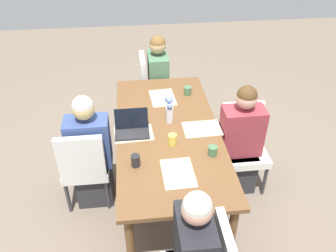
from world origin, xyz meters
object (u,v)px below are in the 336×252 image
(coffee_mug_near_left, at_px, (213,151))
(coffee_mug_centre_left, at_px, (172,140))
(dining_table, at_px, (168,136))
(laptop_near_left_far, at_px, (132,128))
(chair_head_left_left_near, at_px, (152,85))
(coffee_mug_centre_right, at_px, (136,161))
(person_near_left_far, at_px, (91,156))
(chair_near_left_far, at_px, (85,164))
(flower_vase, at_px, (169,107))
(person_far_left_mid, at_px, (240,145))
(person_head_left_left_near, at_px, (158,85))
(chair_far_left_mid, at_px, (243,142))
(coffee_mug_near_right, at_px, (188,91))

(coffee_mug_near_left, relative_size, coffee_mug_centre_left, 0.83)
(dining_table, distance_m, laptop_near_left_far, 0.36)
(chair_head_left_left_near, distance_m, coffee_mug_centre_left, 1.58)
(dining_table, bearing_deg, coffee_mug_centre_right, -34.96)
(person_near_left_far, relative_size, coffee_mug_near_left, 13.82)
(coffee_mug_near_left, xyz_separation_m, coffee_mug_centre_right, (0.07, -0.67, 0.01))
(chair_head_left_left_near, xyz_separation_m, chair_near_left_far, (1.45, -0.76, 0.00))
(flower_vase, bearing_deg, coffee_mug_near_left, 30.08)
(dining_table, height_order, laptop_near_left_far, laptop_near_left_far)
(person_far_left_mid, height_order, person_near_left_far, same)
(dining_table, xyz_separation_m, chair_head_left_left_near, (-1.34, -0.05, -0.17))
(chair_head_left_left_near, distance_m, laptop_near_left_far, 1.39)
(person_head_left_left_near, height_order, person_far_left_mid, same)
(chair_head_left_left_near, xyz_separation_m, chair_far_left_mid, (1.29, 0.83, 0.00))
(laptop_near_left_far, xyz_separation_m, coffee_mug_centre_left, (0.22, 0.36, 0.01))
(chair_head_left_left_near, bearing_deg, chair_far_left_mid, 32.86)
(coffee_mug_near_left, bearing_deg, coffee_mug_near_right, -177.13)
(person_near_left_far, bearing_deg, chair_far_left_mid, 93.18)
(chair_near_left_far, relative_size, person_near_left_far, 0.75)
(person_near_left_far, bearing_deg, coffee_mug_near_right, 123.46)
(chair_head_left_left_near, bearing_deg, laptop_near_left_far, -12.19)
(flower_vase, xyz_separation_m, coffee_mug_near_right, (-0.50, 0.26, -0.12))
(coffee_mug_near_right, distance_m, coffee_mug_centre_left, 0.91)
(chair_head_left_left_near, distance_m, coffee_mug_centre_right, 1.85)
(coffee_mug_near_left, height_order, coffee_mug_centre_right, coffee_mug_centre_right)
(dining_table, distance_m, person_head_left_left_near, 1.28)
(laptop_near_left_far, distance_m, coffee_mug_near_right, 0.90)
(chair_near_left_far, xyz_separation_m, person_near_left_far, (-0.07, 0.06, 0.03))
(chair_far_left_mid, distance_m, coffee_mug_near_left, 0.69)
(coffee_mug_centre_left, bearing_deg, laptop_near_left_far, -122.18)
(person_head_left_left_near, bearing_deg, dining_table, -0.93)
(chair_head_left_left_near, height_order, laptop_near_left_far, laptop_near_left_far)
(chair_head_left_left_near, height_order, chair_near_left_far, same)
(flower_vase, xyz_separation_m, laptop_near_left_far, (0.13, -0.37, -0.12))
(person_head_left_left_near, xyz_separation_m, coffee_mug_near_right, (0.63, 0.27, 0.27))
(dining_table, bearing_deg, coffee_mug_centre_left, 4.17)
(chair_far_left_mid, xyz_separation_m, laptop_near_left_far, (0.03, -1.12, 0.29))
(flower_vase, height_order, coffee_mug_centre_right, flower_vase)
(chair_far_left_mid, bearing_deg, person_near_left_far, -86.82)
(chair_head_left_left_near, bearing_deg, coffee_mug_near_right, 26.64)
(chair_near_left_far, xyz_separation_m, coffee_mug_centre_right, (0.35, 0.49, 0.30))
(dining_table, relative_size, person_near_left_far, 1.74)
(flower_vase, bearing_deg, person_far_left_mid, 75.84)
(chair_head_left_left_near, height_order, person_head_left_left_near, person_head_left_left_near)
(flower_vase, relative_size, coffee_mug_centre_right, 2.67)
(coffee_mug_near_right, height_order, coffee_mug_centre_right, coffee_mug_centre_right)
(person_far_left_mid, height_order, laptop_near_left_far, person_far_left_mid)
(coffee_mug_near_right, bearing_deg, chair_head_left_left_near, -153.36)
(dining_table, bearing_deg, chair_near_left_far, -81.85)
(chair_far_left_mid, distance_m, person_far_left_mid, 0.10)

